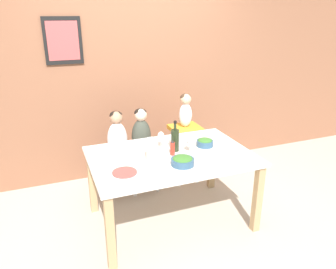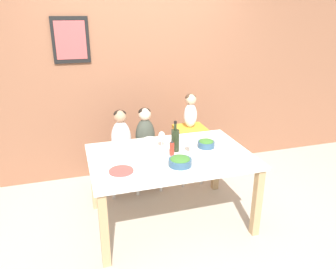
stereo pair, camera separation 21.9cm
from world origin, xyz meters
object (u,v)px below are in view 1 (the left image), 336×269
at_px(person_child_left, 117,135).
at_px(person_baby_right, 186,109).
at_px(dinner_plate_front_left, 125,172).
at_px(dinner_plate_back_left, 123,151).
at_px(wine_glass_far, 161,137).
at_px(wine_bottle, 175,139).
at_px(salad_bowl_small, 205,142).
at_px(chair_right_highchair, 185,139).
at_px(person_child_center, 141,132).
at_px(chair_far_center, 142,159).
at_px(paper_towel_roll, 152,151).
at_px(wine_glass_near, 190,141).
at_px(salad_bowl_large, 183,161).
at_px(chair_far_left, 119,163).

height_order(person_child_left, person_baby_right, person_baby_right).
height_order(person_child_left, dinner_plate_front_left, person_child_left).
distance_m(dinner_plate_front_left, dinner_plate_back_left, 0.45).
bearing_deg(dinner_plate_back_left, wine_glass_far, -7.18).
distance_m(person_child_left, dinner_plate_back_left, 0.50).
distance_m(wine_bottle, dinner_plate_back_left, 0.52).
relative_size(salad_bowl_small, dinner_plate_front_left, 0.81).
distance_m(chair_right_highchair, wine_glass_far, 0.80).
bearing_deg(person_child_center, chair_right_highchair, -0.07).
bearing_deg(person_child_center, wine_bottle, -76.96).
relative_size(chair_far_center, dinner_plate_front_left, 2.19).
bearing_deg(dinner_plate_front_left, paper_towel_roll, 22.81).
relative_size(person_child_center, dinner_plate_back_left, 2.55).
xyz_separation_m(wine_bottle, salad_bowl_small, (0.33, -0.00, -0.08)).
relative_size(wine_bottle, dinner_plate_back_left, 1.46).
bearing_deg(chair_right_highchair, wine_glass_near, -110.91).
distance_m(paper_towel_roll, salad_bowl_large, 0.29).
bearing_deg(chair_far_left, wine_glass_near, -54.22).
bearing_deg(person_child_center, paper_towel_roll, -99.94).
relative_size(person_child_center, person_baby_right, 1.34).
xyz_separation_m(salad_bowl_large, salad_bowl_small, (0.39, 0.32, 0.00)).
bearing_deg(wine_bottle, person_child_center, 103.04).
relative_size(chair_right_highchair, wine_glass_far, 4.09).
distance_m(wine_bottle, salad_bowl_small, 0.34).
distance_m(person_baby_right, wine_glass_far, 0.75).
xyz_separation_m(chair_far_left, chair_right_highchair, (0.83, 0.00, 0.17)).
bearing_deg(paper_towel_roll, wine_glass_near, 8.38).
bearing_deg(chair_far_center, salad_bowl_large, -84.65).
height_order(person_baby_right, salad_bowl_large, person_baby_right).
relative_size(person_child_left, dinner_plate_back_left, 2.55).
bearing_deg(wine_bottle, chair_far_center, 103.05).
distance_m(paper_towel_roll, dinner_plate_front_left, 0.33).
bearing_deg(salad_bowl_large, wine_bottle, 79.47).
relative_size(chair_right_highchair, person_child_left, 1.34).
bearing_deg(chair_far_left, person_child_center, 0.14).
relative_size(person_child_left, paper_towel_roll, 2.38).
relative_size(chair_right_highchair, salad_bowl_large, 3.45).
height_order(chair_far_center, dinner_plate_front_left, dinner_plate_front_left).
bearing_deg(chair_far_left, salad_bowl_large, -69.08).
bearing_deg(wine_glass_near, chair_far_center, 109.30).
height_order(salad_bowl_large, dinner_plate_front_left, salad_bowl_large).
bearing_deg(chair_far_center, person_baby_right, 0.11).
relative_size(chair_far_left, wine_bottle, 1.51).
bearing_deg(chair_far_left, salad_bowl_small, -40.61).
xyz_separation_m(wine_glass_near, salad_bowl_large, (-0.17, -0.21, -0.08)).
height_order(salad_bowl_small, dinner_plate_front_left, salad_bowl_small).
bearing_deg(salad_bowl_small, person_child_left, 139.36).
xyz_separation_m(person_child_center, dinner_plate_front_left, (-0.43, -0.94, 0.01)).
bearing_deg(chair_far_left, chair_far_center, 0.00).
distance_m(paper_towel_roll, salad_bowl_small, 0.65).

